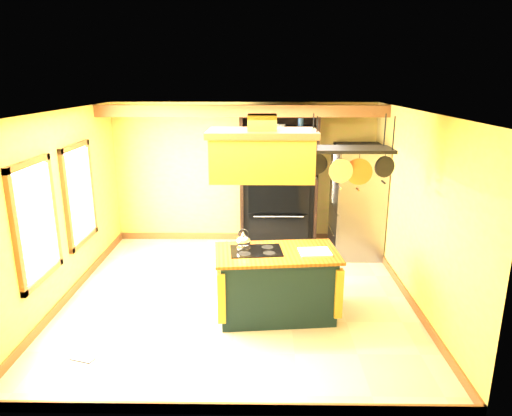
{
  "coord_description": "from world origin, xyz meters",
  "views": [
    {
      "loc": [
        0.35,
        -6.17,
        3.12
      ],
      "look_at": [
        0.26,
        0.3,
        1.28
      ],
      "focal_mm": 32.0,
      "sensor_mm": 36.0,
      "label": 1
    }
  ],
  "objects_px": {
    "range_hood": "(262,153)",
    "hutch": "(278,197)",
    "pot_rack": "(351,156)",
    "refrigerator": "(357,203)",
    "kitchen_island": "(276,283)"
  },
  "relations": [
    {
      "from": "refrigerator",
      "to": "hutch",
      "type": "bearing_deg",
      "value": 162.86
    },
    {
      "from": "kitchen_island",
      "to": "pot_rack",
      "type": "bearing_deg",
      "value": -5.64
    },
    {
      "from": "hutch",
      "to": "pot_rack",
      "type": "bearing_deg",
      "value": -73.98
    },
    {
      "from": "hutch",
      "to": "refrigerator",
      "type": "bearing_deg",
      "value": -17.14
    },
    {
      "from": "range_hood",
      "to": "pot_rack",
      "type": "xyz_separation_m",
      "value": [
        1.1,
        0.0,
        -0.04
      ]
    },
    {
      "from": "refrigerator",
      "to": "range_hood",
      "type": "bearing_deg",
      "value": -126.16
    },
    {
      "from": "pot_rack",
      "to": "refrigerator",
      "type": "relative_size",
      "value": 0.55
    },
    {
      "from": "kitchen_island",
      "to": "pot_rack",
      "type": "relative_size",
      "value": 1.6
    },
    {
      "from": "range_hood",
      "to": "hutch",
      "type": "distance_m",
      "value": 3.07
    },
    {
      "from": "range_hood",
      "to": "kitchen_island",
      "type": "bearing_deg",
      "value": 0.18
    },
    {
      "from": "pot_rack",
      "to": "refrigerator",
      "type": "height_order",
      "value": "pot_rack"
    },
    {
      "from": "refrigerator",
      "to": "kitchen_island",
      "type": "bearing_deg",
      "value": -122.89
    },
    {
      "from": "kitchen_island",
      "to": "hutch",
      "type": "bearing_deg",
      "value": 81.96
    },
    {
      "from": "range_hood",
      "to": "hutch",
      "type": "bearing_deg",
      "value": 83.68
    },
    {
      "from": "pot_rack",
      "to": "refrigerator",
      "type": "distance_m",
      "value": 2.72
    }
  ]
}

